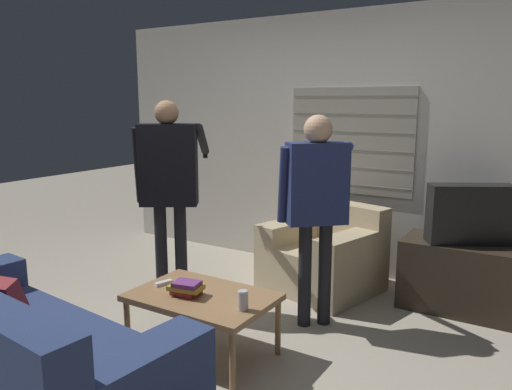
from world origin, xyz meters
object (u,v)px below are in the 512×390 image
(person_left_standing, at_px, (169,178))
(soda_can, at_px, (243,300))
(spare_remote, at_px, (164,283))
(couch_blue, at_px, (15,363))
(person_right_standing, at_px, (316,195))
(armchair_beige, at_px, (324,255))
(coffee_table, at_px, (202,300))
(tv, at_px, (470,214))
(book_stack, at_px, (186,288))

(person_left_standing, xyz_separation_m, soda_can, (1.10, -0.60, -0.59))
(spare_remote, bearing_deg, couch_blue, -77.49)
(soda_can, xyz_separation_m, spare_remote, (-0.71, 0.07, -0.05))
(couch_blue, relative_size, person_right_standing, 1.29)
(person_right_standing, xyz_separation_m, spare_remote, (-0.77, -0.84, -0.57))
(armchair_beige, distance_m, coffee_table, 1.60)
(tv, distance_m, person_left_standing, 2.43)
(book_stack, distance_m, soda_can, 0.45)
(coffee_table, xyz_separation_m, tv, (1.37, 1.72, 0.42))
(couch_blue, height_order, soda_can, couch_blue)
(couch_blue, height_order, book_stack, couch_blue)
(coffee_table, height_order, tv, tv)
(armchair_beige, bearing_deg, tv, -158.72)
(tv, bearing_deg, armchair_beige, -23.82)
(armchair_beige, bearing_deg, spare_remote, 86.74)
(coffee_table, xyz_separation_m, person_left_standing, (-0.73, 0.53, 0.70))
(coffee_table, relative_size, spare_remote, 6.89)
(person_left_standing, relative_size, person_right_standing, 1.06)
(person_right_standing, relative_size, soda_can, 12.75)
(couch_blue, relative_size, tv, 3.09)
(armchair_beige, height_order, tv, tv)
(person_left_standing, distance_m, book_stack, 1.07)
(armchair_beige, distance_m, person_right_standing, 1.06)
(soda_can, height_order, spare_remote, soda_can)
(coffee_table, height_order, soda_can, soda_can)
(armchair_beige, distance_m, book_stack, 1.68)
(couch_blue, distance_m, spare_remote, 1.08)
(person_right_standing, bearing_deg, tv, 0.07)
(coffee_table, bearing_deg, book_stack, -140.49)
(armchair_beige, xyz_separation_m, book_stack, (-0.26, -1.65, 0.18))
(coffee_table, distance_m, person_left_standing, 1.14)
(book_stack, bearing_deg, coffee_table, 39.51)
(spare_remote, bearing_deg, coffee_table, 17.58)
(tv, bearing_deg, soda_can, 30.52)
(couch_blue, bearing_deg, soda_can, 56.43)
(couch_blue, height_order, armchair_beige, couch_blue)
(person_right_standing, bearing_deg, couch_blue, -157.30)
(coffee_table, distance_m, tv, 2.24)
(couch_blue, xyz_separation_m, tv, (1.81, 2.78, 0.50))
(coffee_table, bearing_deg, couch_blue, -112.45)
(tv, xyz_separation_m, soda_can, (-1.00, -1.78, -0.32))
(tv, bearing_deg, person_left_standing, -0.83)
(person_left_standing, bearing_deg, soda_can, -61.03)
(person_left_standing, height_order, book_stack, person_left_standing)
(book_stack, bearing_deg, couch_blue, -109.82)
(armchair_beige, height_order, person_left_standing, person_left_standing)
(tv, bearing_deg, spare_remote, 14.89)
(tv, xyz_separation_m, person_right_standing, (-0.94, -0.88, 0.20))
(coffee_table, relative_size, tv, 1.40)
(coffee_table, bearing_deg, armchair_beige, 83.55)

